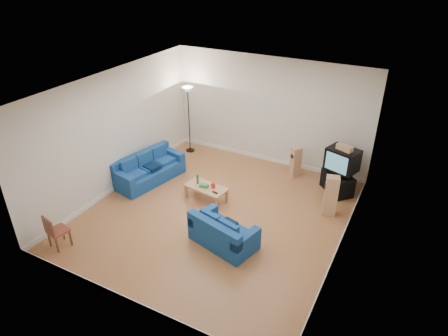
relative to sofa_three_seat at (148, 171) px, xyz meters
The scene contains 16 objects.
room 2.86m from the sofa_three_seat, 12.77° to the right, with size 6.01×6.51×3.21m.
sofa_three_seat is the anchor object (origin of this frame).
sofa_loveseat 3.53m from the sofa_three_seat, 25.71° to the right, with size 1.60×1.14×0.72m.
coffee_table 1.97m from the sofa_three_seat, ahead, with size 1.16×0.70×0.40m.
bottle 1.71m from the sofa_three_seat, ahead, with size 0.06×0.06×0.27m, color #197233.
tissue_box 1.94m from the sofa_three_seat, ahead, with size 0.22×0.12×0.09m, color green.
red_canister 2.17m from the sofa_three_seat, ahead, with size 0.11×0.11×0.15m, color red.
remote 2.33m from the sofa_three_seat, ahead, with size 0.16×0.05×0.02m, color black.
tv_stand 5.21m from the sofa_three_seat, 20.94° to the left, with size 0.90×0.50×0.55m, color black.
av_receiver 5.23m from the sofa_three_seat, 20.65° to the left, with size 0.45×0.36×0.10m, color black.
television 5.29m from the sofa_three_seat, 21.25° to the left, with size 0.91×0.78×0.60m.
centre_speaker 5.35m from the sofa_three_seat, 20.58° to the left, with size 0.42×0.17×0.15m, color tan.
speaker_left 4.18m from the sofa_three_seat, 30.70° to the left, with size 0.33×0.34×0.90m.
speaker_right 5.01m from the sofa_three_seat, ahead, with size 0.37×0.32×1.05m.
floor_lamp 2.59m from the sofa_three_seat, 88.54° to the left, with size 0.36×0.36×2.13m.
dining_chair 3.29m from the sofa_three_seat, 89.30° to the right, with size 0.47×0.47×0.82m.
Camera 1 is at (3.94, -7.09, 5.75)m, focal length 32.00 mm.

